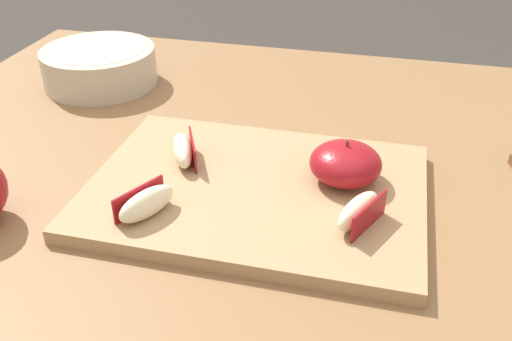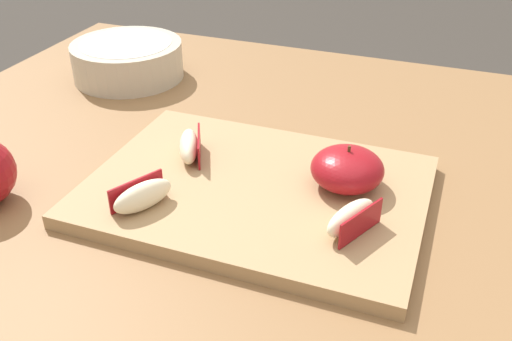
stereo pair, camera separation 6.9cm
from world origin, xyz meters
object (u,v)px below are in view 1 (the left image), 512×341
Objects in this scene: apple_wedge_front at (183,150)px; ceramic_fruit_bowl at (99,65)px; apple_wedge_back at (359,211)px; apple_half_skin_up at (345,163)px; apple_wedge_right at (146,203)px; cutting_board at (256,191)px.

ceramic_fruit_bowl reaches higher than apple_wedge_front.
apple_wedge_front is (-0.23, 0.08, 0.00)m from apple_wedge_back.
apple_half_skin_up is at bearing 106.43° from apple_wedge_back.
apple_wedge_back is 0.40× the size of ceramic_fruit_bowl.
apple_wedge_back and apple_wedge_right have the same top height.
apple_wedge_right is 0.12m from apple_wedge_front.
apple_wedge_back is (0.13, -0.05, 0.03)m from cutting_board.
apple_wedge_back is 0.24m from apple_wedge_right.
apple_wedge_front is (-0.10, 0.03, 0.03)m from cutting_board.
apple_wedge_right reaches higher than cutting_board.
cutting_board is 5.20× the size of apple_wedge_front.
cutting_board is 5.22× the size of apple_wedge_right.
apple_wedge_front is at bearing -45.25° from ceramic_fruit_bowl.
apple_wedge_back is 1.01× the size of apple_wedge_right.
cutting_board is 0.11m from apple_wedge_front.
apple_half_skin_up is 0.51m from ceramic_fruit_bowl.
apple_half_skin_up reaches higher than apple_wedge_back.
apple_half_skin_up reaches higher than apple_wedge_front.
apple_half_skin_up is 0.21m from apple_wedge_front.
apple_wedge_right is at bearing -56.38° from ceramic_fruit_bowl.
apple_wedge_back is at bearing -21.02° from cutting_board.
ceramic_fruit_bowl is at bearing 134.75° from apple_wedge_front.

